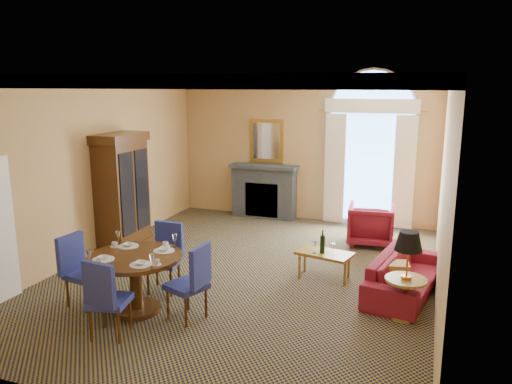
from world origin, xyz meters
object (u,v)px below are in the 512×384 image
(side_table, at_px, (407,264))
(sofa, at_px, (405,275))
(dining_table, at_px, (135,270))
(coffee_table, at_px, (324,254))
(armchair, at_px, (371,224))
(armoire, at_px, (122,193))

(side_table, bearing_deg, sofa, 93.39)
(dining_table, distance_m, coffee_table, 3.03)
(dining_table, xyz_separation_m, armchair, (2.68, 4.14, -0.20))
(dining_table, height_order, armchair, dining_table)
(dining_table, bearing_deg, sofa, 28.92)
(dining_table, relative_size, armchair, 1.47)
(armoire, height_order, coffee_table, armoire)
(armoire, relative_size, coffee_table, 2.30)
(coffee_table, bearing_deg, dining_table, -124.24)
(sofa, xyz_separation_m, side_table, (0.05, -0.84, 0.48))
(armoire, relative_size, armchair, 2.50)
(armoire, distance_m, coffee_table, 4.05)
(dining_table, height_order, sofa, dining_table)
(armoire, distance_m, dining_table, 2.97)
(armoire, xyz_separation_m, dining_table, (1.79, -2.33, -0.46))
(armchair, distance_m, coffee_table, 2.12)
(armoire, xyz_separation_m, armchair, (4.47, 1.81, -0.67))
(armoire, distance_m, armchair, 4.87)
(sofa, height_order, side_table, side_table)
(armoire, height_order, dining_table, armoire)
(coffee_table, bearing_deg, sofa, 5.53)
(sofa, distance_m, side_table, 0.97)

